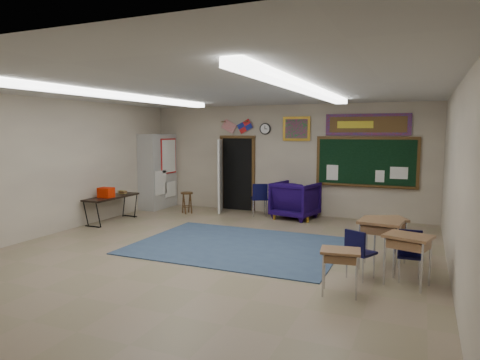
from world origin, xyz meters
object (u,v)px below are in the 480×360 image
at_px(wingback_armchair, 295,200).
at_px(student_desk_front_right, 386,237).
at_px(wooden_stool, 187,202).
at_px(folding_table, 112,208).
at_px(student_desk_front_left, 380,242).

bearing_deg(wingback_armchair, student_desk_front_right, 141.96).
relative_size(student_desk_front_right, wooden_stool, 1.33).
relative_size(wingback_armchair, folding_table, 0.67).
bearing_deg(wingback_armchair, wooden_stool, 22.91).
bearing_deg(wooden_stool, folding_table, -124.61).
bearing_deg(folding_table, wingback_armchair, 29.59).
bearing_deg(student_desk_front_right, wooden_stool, 129.56).
bearing_deg(folding_table, student_desk_front_left, -9.90).
bearing_deg(student_desk_front_left, folding_table, 175.32).
xyz_separation_m(student_desk_front_left, wooden_stool, (-5.40, 2.95, -0.15)).
height_order(wingback_armchair, student_desk_front_left, wingback_armchair).
xyz_separation_m(folding_table, wooden_stool, (1.18, 1.72, -0.05)).
xyz_separation_m(wingback_armchair, student_desk_front_left, (2.45, -3.52, -0.03)).
relative_size(student_desk_front_left, folding_table, 0.51).
height_order(wingback_armchair, student_desk_front_right, wingback_armchair).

